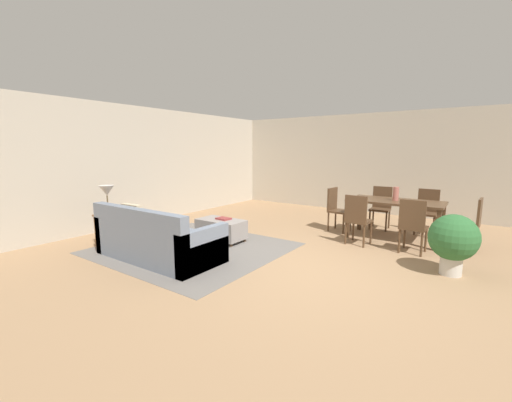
{
  "coord_description": "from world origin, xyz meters",
  "views": [
    {
      "loc": [
        2.09,
        -4.12,
        1.72
      ],
      "look_at": [
        -1.25,
        0.63,
        0.8
      ],
      "focal_mm": 22.72,
      "sensor_mm": 36.0,
      "label": 1
    }
  ],
  "objects_px": {
    "dining_table": "(395,205)",
    "dining_chair_far_left": "(381,205)",
    "book_on_ottoman": "(224,219)",
    "ottoman_table": "(221,229)",
    "dining_chair_near_left": "(357,217)",
    "dining_chair_head_east": "(472,221)",
    "dining_chair_far_right": "(427,209)",
    "couch": "(157,241)",
    "table_lamp": "(107,192)",
    "potted_plant": "(453,239)",
    "dining_chair_near_right": "(413,223)",
    "dining_chair_head_west": "(336,207)",
    "vase_centerpiece": "(396,194)",
    "side_table": "(109,221)"
  },
  "relations": [
    {
      "from": "dining_table",
      "to": "dining_chair_far_left",
      "type": "height_order",
      "value": "dining_chair_far_left"
    },
    {
      "from": "book_on_ottoman",
      "to": "dining_table",
      "type": "bearing_deg",
      "value": 36.9
    },
    {
      "from": "ottoman_table",
      "to": "dining_table",
      "type": "height_order",
      "value": "dining_table"
    },
    {
      "from": "dining_chair_near_left",
      "to": "dining_chair_head_east",
      "type": "distance_m",
      "value": 1.87
    },
    {
      "from": "dining_chair_far_right",
      "to": "couch",
      "type": "bearing_deg",
      "value": -127.93
    },
    {
      "from": "couch",
      "to": "table_lamp",
      "type": "bearing_deg",
      "value": 179.89
    },
    {
      "from": "dining_chair_far_left",
      "to": "dining_table",
      "type": "bearing_deg",
      "value": -59.73
    },
    {
      "from": "table_lamp",
      "to": "potted_plant",
      "type": "height_order",
      "value": "table_lamp"
    },
    {
      "from": "dining_chair_near_right",
      "to": "dining_chair_far_left",
      "type": "distance_m",
      "value": 1.79
    },
    {
      "from": "dining_chair_near_right",
      "to": "dining_chair_far_right",
      "type": "relative_size",
      "value": 1.0
    },
    {
      "from": "couch",
      "to": "dining_chair_near_right",
      "type": "relative_size",
      "value": 2.27
    },
    {
      "from": "ottoman_table",
      "to": "dining_chair_head_west",
      "type": "height_order",
      "value": "dining_chair_head_west"
    },
    {
      "from": "dining_chair_far_left",
      "to": "vase_centerpiece",
      "type": "distance_m",
      "value": 0.96
    },
    {
      "from": "couch",
      "to": "dining_chair_near_left",
      "type": "bearing_deg",
      "value": 47.35
    },
    {
      "from": "dining_chair_near_right",
      "to": "book_on_ottoman",
      "type": "xyz_separation_m",
      "value": [
        -3.08,
        -1.2,
        -0.09
      ]
    },
    {
      "from": "dining_chair_head_west",
      "to": "potted_plant",
      "type": "distance_m",
      "value": 2.69
    },
    {
      "from": "table_lamp",
      "to": "dining_table",
      "type": "distance_m",
      "value": 5.37
    },
    {
      "from": "dining_chair_far_left",
      "to": "vase_centerpiece",
      "type": "bearing_deg",
      "value": -59.78
    },
    {
      "from": "dining_chair_far_left",
      "to": "dining_chair_head_east",
      "type": "xyz_separation_m",
      "value": [
        1.69,
        -0.81,
        0.0
      ]
    },
    {
      "from": "table_lamp",
      "to": "dining_table",
      "type": "relative_size",
      "value": 0.31
    },
    {
      "from": "side_table",
      "to": "dining_chair_far_right",
      "type": "bearing_deg",
      "value": 42.31
    },
    {
      "from": "couch",
      "to": "dining_chair_head_west",
      "type": "xyz_separation_m",
      "value": [
        1.65,
        3.37,
        0.23
      ]
    },
    {
      "from": "dining_chair_near_right",
      "to": "book_on_ottoman",
      "type": "distance_m",
      "value": 3.31
    },
    {
      "from": "dining_chair_far_right",
      "to": "table_lamp",
      "type": "bearing_deg",
      "value": -137.69
    },
    {
      "from": "dining_chair_head_east",
      "to": "potted_plant",
      "type": "relative_size",
      "value": 1.08
    },
    {
      "from": "dining_chair_far_left",
      "to": "dining_chair_far_right",
      "type": "relative_size",
      "value": 1.0
    },
    {
      "from": "dining_table",
      "to": "dining_chair_near_right",
      "type": "xyz_separation_m",
      "value": [
        0.45,
        -0.78,
        -0.15
      ]
    },
    {
      "from": "dining_chair_far_left",
      "to": "ottoman_table",
      "type": "bearing_deg",
      "value": -128.49
    },
    {
      "from": "dining_chair_near_left",
      "to": "table_lamp",
      "type": "bearing_deg",
      "value": -145.31
    },
    {
      "from": "potted_plant",
      "to": "book_on_ottoman",
      "type": "bearing_deg",
      "value": -172.15
    },
    {
      "from": "dining_chair_far_left",
      "to": "book_on_ottoman",
      "type": "distance_m",
      "value": 3.51
    },
    {
      "from": "dining_chair_near_left",
      "to": "dining_chair_far_left",
      "type": "height_order",
      "value": "same"
    },
    {
      "from": "couch",
      "to": "potted_plant",
      "type": "height_order",
      "value": "couch"
    },
    {
      "from": "vase_centerpiece",
      "to": "book_on_ottoman",
      "type": "distance_m",
      "value": 3.32
    },
    {
      "from": "dining_table",
      "to": "potted_plant",
      "type": "xyz_separation_m",
      "value": [
        1.07,
        -1.47,
        -0.16
      ]
    },
    {
      "from": "dining_chair_head_west",
      "to": "potted_plant",
      "type": "height_order",
      "value": "dining_chair_head_west"
    },
    {
      "from": "dining_chair_far_right",
      "to": "vase_centerpiece",
      "type": "bearing_deg",
      "value": -118.78
    },
    {
      "from": "dining_chair_far_left",
      "to": "potted_plant",
      "type": "distance_m",
      "value": 2.71
    },
    {
      "from": "ottoman_table",
      "to": "dining_chair_near_left",
      "type": "relative_size",
      "value": 0.99
    },
    {
      "from": "dining_chair_far_right",
      "to": "potted_plant",
      "type": "distance_m",
      "value": 2.38
    },
    {
      "from": "table_lamp",
      "to": "dining_chair_near_left",
      "type": "distance_m",
      "value": 4.53
    },
    {
      "from": "dining_chair_far_left",
      "to": "dining_chair_head_west",
      "type": "relative_size",
      "value": 1.0
    },
    {
      "from": "dining_chair_far_left",
      "to": "dining_chair_head_west",
      "type": "height_order",
      "value": "same"
    },
    {
      "from": "ottoman_table",
      "to": "dining_chair_near_left",
      "type": "bearing_deg",
      "value": 28.86
    },
    {
      "from": "couch",
      "to": "dining_chair_head_east",
      "type": "bearing_deg",
      "value": 39.26
    },
    {
      "from": "couch",
      "to": "dining_chair_near_right",
      "type": "bearing_deg",
      "value": 38.36
    },
    {
      "from": "dining_chair_far_left",
      "to": "dining_chair_head_west",
      "type": "xyz_separation_m",
      "value": [
        -0.73,
        -0.77,
        0.0
      ]
    },
    {
      "from": "dining_chair_far_left",
      "to": "dining_chair_head_east",
      "type": "height_order",
      "value": "same"
    },
    {
      "from": "side_table",
      "to": "dining_chair_near_left",
      "type": "relative_size",
      "value": 0.61
    },
    {
      "from": "couch",
      "to": "dining_chair_far_left",
      "type": "height_order",
      "value": "dining_chair_far_left"
    }
  ]
}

